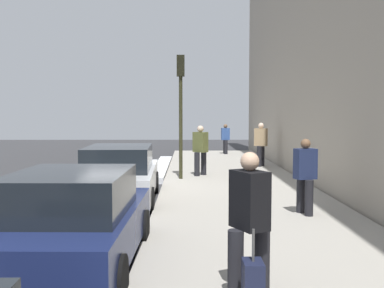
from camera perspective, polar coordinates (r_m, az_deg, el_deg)
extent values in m
plane|color=#333335|center=(13.77, -8.05, -6.10)|extent=(56.00, 56.00, 0.00)
cube|color=#A39E93|center=(13.72, 5.82, -5.80)|extent=(28.00, 4.60, 0.15)
cube|color=gold|center=(14.54, -20.71, -5.77)|extent=(28.00, 0.14, 0.01)
cube|color=white|center=(19.31, -3.74, -2.90)|extent=(7.71, 0.56, 0.22)
cylinder|color=black|center=(8.78, -17.31, -9.78)|extent=(0.64, 0.23, 0.64)
cylinder|color=black|center=(8.42, -6.19, -10.21)|extent=(0.64, 0.23, 0.64)
cylinder|color=black|center=(5.96, -9.29, -16.20)|extent=(0.64, 0.23, 0.64)
cube|color=navy|center=(7.27, -14.15, -10.35)|extent=(4.22, 1.88, 0.64)
cube|color=black|center=(6.95, -14.67, -5.79)|extent=(2.21, 1.64, 0.60)
cylinder|color=black|center=(13.96, -11.56, -4.68)|extent=(0.65, 0.24, 0.64)
cylinder|color=black|center=(13.78, -4.63, -4.72)|extent=(0.65, 0.24, 0.64)
cylinder|color=black|center=(11.15, -13.98, -6.85)|extent=(0.65, 0.24, 0.64)
cylinder|color=black|center=(10.93, -5.26, -6.96)|extent=(0.65, 0.24, 0.64)
cube|color=white|center=(12.38, -8.81, -4.45)|extent=(4.73, 1.95, 0.64)
cube|color=black|center=(12.08, -8.97, -1.69)|extent=(2.48, 1.68, 0.60)
cylinder|color=black|center=(19.38, 8.27, -1.52)|extent=(0.20, 0.20, 0.85)
cylinder|color=black|center=(19.76, 8.63, -1.42)|extent=(0.20, 0.20, 0.85)
cube|color=tan|center=(19.51, 8.47, 0.84)|extent=(0.50, 0.58, 0.73)
sphere|color=beige|center=(19.50, 8.49, 2.25)|extent=(0.24, 0.24, 0.24)
cylinder|color=black|center=(25.57, 4.05, -0.32)|extent=(0.18, 0.18, 0.76)
cylinder|color=black|center=(25.22, 4.20, -0.38)|extent=(0.18, 0.18, 0.76)
cube|color=#335193|center=(25.35, 4.14, 1.24)|extent=(0.32, 0.46, 0.65)
sphere|color=brown|center=(25.34, 4.14, 2.21)|extent=(0.21, 0.21, 0.21)
cylinder|color=black|center=(16.34, 0.62, -2.50)|extent=(0.20, 0.20, 0.83)
cylinder|color=black|center=(16.65, 1.45, -2.38)|extent=(0.20, 0.20, 0.83)
cube|color=brown|center=(16.43, 1.04, 0.24)|extent=(0.54, 0.56, 0.71)
sphere|color=beige|center=(16.40, 1.04, 1.88)|extent=(0.23, 0.23, 0.23)
cylinder|color=black|center=(10.64, 13.22, -6.14)|extent=(0.18, 0.18, 0.78)
cylinder|color=black|center=(10.32, 14.20, -6.46)|extent=(0.18, 0.18, 0.78)
cube|color=#1E284C|center=(10.38, 13.76, -2.38)|extent=(0.39, 0.51, 0.66)
sphere|color=brown|center=(10.34, 13.80, 0.04)|extent=(0.22, 0.22, 0.22)
cylinder|color=black|center=(5.72, 5.38, -14.51)|extent=(0.19, 0.19, 0.82)
cylinder|color=black|center=(5.92, 8.61, -13.88)|extent=(0.19, 0.19, 0.82)
cube|color=black|center=(5.63, 7.09, -6.82)|extent=(0.55, 0.48, 0.70)
sphere|color=#D8AD8C|center=(5.56, 7.13, -2.13)|extent=(0.23, 0.23, 0.23)
cylinder|color=#2D2D19|center=(15.56, -1.40, 2.00)|extent=(0.12, 0.12, 3.44)
cube|color=black|center=(15.63, -1.41, 9.60)|extent=(0.26, 0.26, 0.70)
sphere|color=red|center=(15.81, -1.40, 10.30)|extent=(0.14, 0.14, 0.14)
sphere|color=orange|center=(15.78, -1.40, 9.51)|extent=(0.14, 0.14, 0.14)
sphere|color=green|center=(15.76, -1.40, 8.71)|extent=(0.14, 0.14, 0.14)
cube|color=#191E38|center=(5.38, 7.51, -17.07)|extent=(0.34, 0.22, 0.58)
cylinder|color=#4C4C4C|center=(5.23, 7.55, -12.24)|extent=(0.03, 0.03, 0.36)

